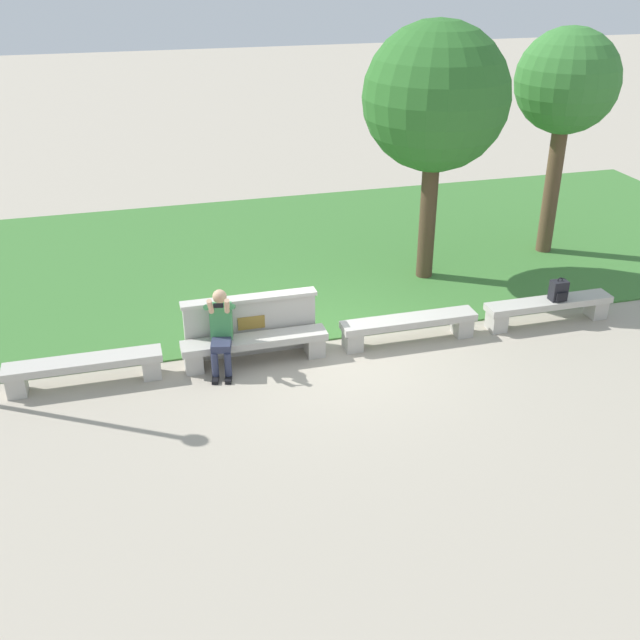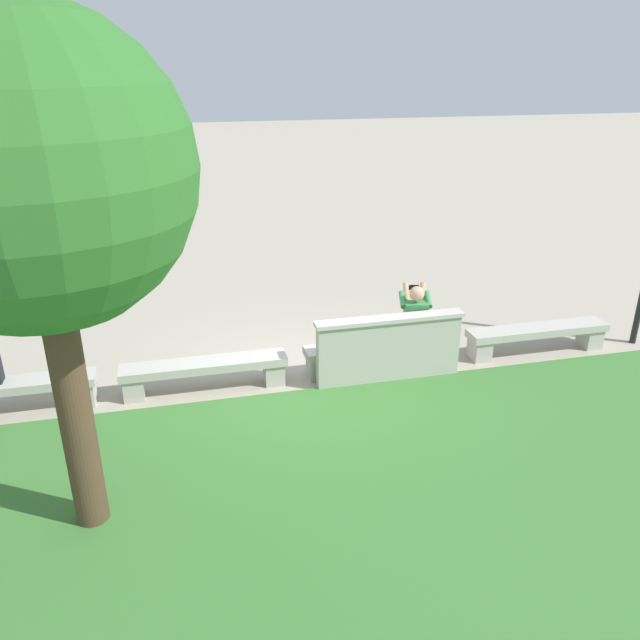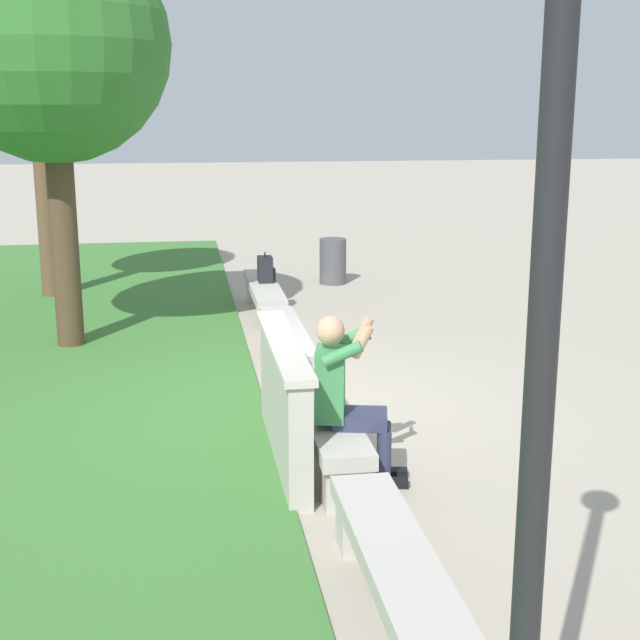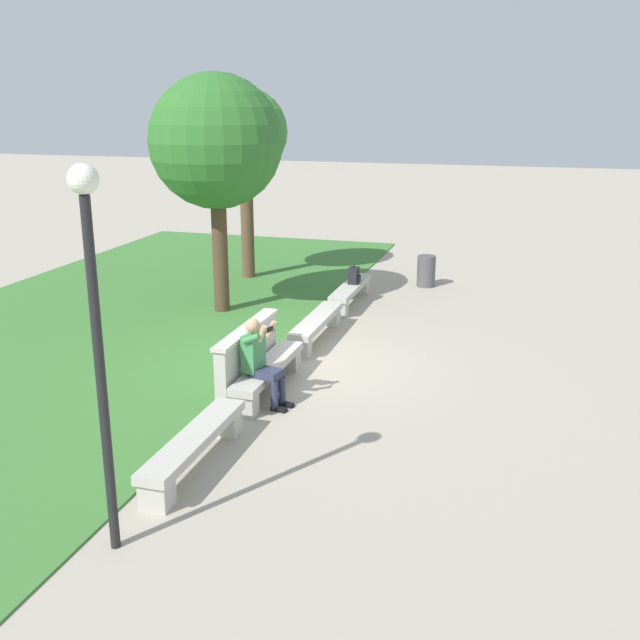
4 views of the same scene
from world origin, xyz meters
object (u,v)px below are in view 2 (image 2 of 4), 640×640
(bench_main, at_px, (537,335))
(tree_left_background, at_px, (33,175))
(bench_near, at_px, (381,351))
(bench_far, at_px, (5,392))
(bench_mid, at_px, (205,370))
(person_photographer, at_px, (414,320))

(bench_main, distance_m, tree_left_background, 7.73)
(bench_main, height_order, bench_near, same)
(bench_near, xyz_separation_m, bench_far, (5.26, 0.00, 0.00))
(bench_near, xyz_separation_m, tree_left_background, (3.95, 2.50, 3.21))
(bench_mid, distance_m, bench_far, 2.63)
(person_photographer, distance_m, tree_left_background, 5.87)
(bench_far, bearing_deg, person_photographer, -179.25)
(bench_near, distance_m, person_photographer, 0.69)
(bench_main, height_order, bench_far, same)
(bench_near, distance_m, bench_mid, 2.63)
(bench_mid, bearing_deg, person_photographer, -178.63)
(bench_far, bearing_deg, bench_near, 180.00)
(bench_main, relative_size, tree_left_background, 0.48)
(bench_near, xyz_separation_m, person_photographer, (-0.53, -0.08, 0.43))
(tree_left_background, bearing_deg, bench_far, -62.28)
(bench_main, height_order, person_photographer, person_photographer)
(bench_mid, distance_m, person_photographer, 3.19)
(bench_main, bearing_deg, bench_mid, 0.00)
(bench_near, relative_size, bench_mid, 1.00)
(person_photographer, bearing_deg, bench_main, 177.94)
(bench_far, relative_size, person_photographer, 1.77)
(bench_far, xyz_separation_m, person_photographer, (-5.79, -0.08, 0.43))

